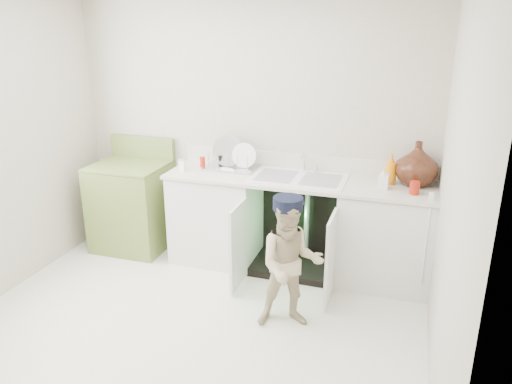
{
  "coord_description": "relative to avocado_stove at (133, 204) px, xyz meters",
  "views": [
    {
      "loc": [
        1.49,
        -2.98,
        2.27
      ],
      "look_at": [
        0.31,
        0.7,
        0.91
      ],
      "focal_mm": 35.0,
      "sensor_mm": 36.0,
      "label": 1
    }
  ],
  "objects": [
    {
      "name": "ground",
      "position": [
        1.17,
        -1.18,
        -0.46
      ],
      "size": [
        3.5,
        3.5,
        0.0
      ],
      "primitive_type": "plane",
      "color": "silver",
      "rests_on": "ground"
    },
    {
      "name": "avocado_stove",
      "position": [
        0.0,
        0.0,
        0.0
      ],
      "size": [
        0.71,
        0.65,
        1.11
      ],
      "color": "olive",
      "rests_on": "ground"
    },
    {
      "name": "counter_run",
      "position": [
        1.77,
        0.03,
        0.03
      ],
      "size": [
        2.44,
        1.02,
        1.28
      ],
      "color": "silver",
      "rests_on": "ground"
    },
    {
      "name": "room_shell",
      "position": [
        1.17,
        -1.18,
        0.79
      ],
      "size": [
        6.0,
        5.5,
        1.26
      ],
      "color": "beige",
      "rests_on": "ground"
    },
    {
      "name": "repair_worker",
      "position": [
        1.89,
        -0.89,
        0.07
      ],
      "size": [
        0.6,
        0.84,
        1.04
      ],
      "rotation": [
        0.0,
        0.0,
        0.34
      ],
      "color": "beige",
      "rests_on": "ground"
    }
  ]
}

